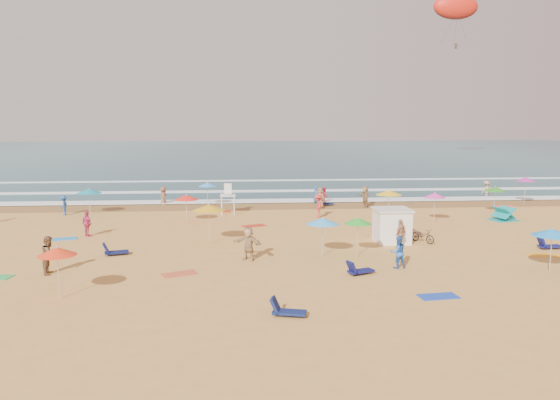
{
  "coord_description": "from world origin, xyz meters",
  "views": [
    {
      "loc": [
        -2.68,
        -34.98,
        7.61
      ],
      "look_at": [
        0.45,
        6.0,
        1.5
      ],
      "focal_mm": 35.0,
      "sensor_mm": 36.0,
      "label": 1
    }
  ],
  "objects": [
    {
      "name": "ocean",
      "position": [
        0.0,
        84.0,
        0.0
      ],
      "size": [
        220.0,
        140.0,
        0.18
      ],
      "primitive_type": "cube",
      "color": "#0C4756",
      "rests_on": "ground"
    },
    {
      "name": "beach_umbrellas",
      "position": [
        -1.87,
        0.28,
        2.05
      ],
      "size": [
        54.65,
        29.7,
        0.76
      ],
      "color": "#FE38BB",
      "rests_on": "ground"
    },
    {
      "name": "towels",
      "position": [
        -1.44,
        -1.3,
        0.01
      ],
      "size": [
        47.31,
        24.64,
        0.03
      ],
      "color": "red",
      "rests_on": "ground"
    },
    {
      "name": "cabana",
      "position": [
        6.8,
        -2.29,
        1.0
      ],
      "size": [
        2.0,
        2.0,
        2.0
      ],
      "primitive_type": "cube",
      "color": "white",
      "rests_on": "ground"
    },
    {
      "name": "loungers",
      "position": [
        4.49,
        -4.68,
        0.17
      ],
      "size": [
        51.4,
        27.98,
        0.34
      ],
      "color": "#0F134B",
      "rests_on": "ground"
    },
    {
      "name": "ground",
      "position": [
        0.0,
        0.0,
        0.0
      ],
      "size": [
        220.0,
        220.0,
        0.0
      ],
      "primitive_type": "plane",
      "color": "gold",
      "rests_on": "ground"
    },
    {
      "name": "bicycle",
      "position": [
        8.7,
        -2.59,
        0.44
      ],
      "size": [
        1.42,
        1.73,
        0.88
      ],
      "primitive_type": "imported",
      "rotation": [
        0.0,
        0.0,
        0.59
      ],
      "color": "black",
      "rests_on": "ground"
    },
    {
      "name": "parasail",
      "position": [
        36.62,
        64.34,
        27.61
      ],
      "size": [
        8.21,
        2.87,
        9.71
      ],
      "color": "red"
    },
    {
      "name": "wet_sand",
      "position": [
        0.0,
        12.5,
        0.01
      ],
      "size": [
        220.0,
        220.0,
        0.0
      ],
      "primitive_type": "plane",
      "color": "olive",
      "rests_on": "ground"
    },
    {
      "name": "beachgoers",
      "position": [
        -0.3,
        4.78,
        0.84
      ],
      "size": [
        49.43,
        25.88,
        2.15
      ],
      "color": "#9B6047",
      "rests_on": "ground"
    },
    {
      "name": "lifeguard_stand",
      "position": [
        -3.55,
        8.64,
        1.05
      ],
      "size": [
        1.2,
        1.2,
        2.1
      ],
      "primitive_type": null,
      "color": "white",
      "rests_on": "ground"
    },
    {
      "name": "surf_foam",
      "position": [
        0.0,
        21.32,
        0.1
      ],
      "size": [
        200.0,
        18.7,
        0.05
      ],
      "color": "white",
      "rests_on": "ground"
    },
    {
      "name": "cabana_roof",
      "position": [
        6.8,
        -2.29,
        2.06
      ],
      "size": [
        2.2,
        2.2,
        0.12
      ],
      "primitive_type": "cube",
      "color": "silver",
      "rests_on": "cabana"
    }
  ]
}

